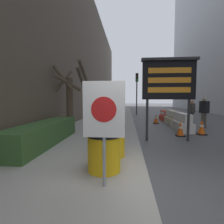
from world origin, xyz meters
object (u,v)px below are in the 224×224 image
Objects in this scene: traffic_cone_near at (180,129)px; traffic_cone_mid at (156,119)px; message_board at (169,80)px; pedestrian_worker at (192,110)px; traffic_light_near_curb at (137,85)px; traffic_cone_far at (202,127)px; jersey_barrier_red_striped at (165,116)px; jersey_barrier_white at (182,123)px; jersey_barrier_cream at (172,118)px; pedestrian_passerby at (204,110)px; warning_sign at (104,115)px; barrel_drum_middle at (112,141)px; traffic_light_far_side at (190,89)px; barrel_drum_foreground at (104,152)px.

traffic_cone_mid is (-0.45, 4.04, -0.00)m from traffic_cone_near.
message_board is 5.50m from pedestrian_worker.
message_board is 5.43m from traffic_cone_mid.
traffic_cone_mid is at bearing -80.51° from traffic_light_near_curb.
pedestrian_worker is (3.23, -6.41, -2.14)m from traffic_light_near_curb.
traffic_cone_far is at bearing -142.05° from pedestrian_worker.
message_board is at bearing -101.01° from jersey_barrier_red_striped.
traffic_light_near_curb is (-1.96, 8.70, 2.67)m from jersey_barrier_white.
jersey_barrier_cream is at bearing 90.00° from jersey_barrier_white.
traffic_cone_mid is at bearing 24.57° from pedestrian_passerby.
jersey_barrier_red_striped is 2.58× the size of traffic_cone_near.
traffic_cone_near is at bearing -95.04° from jersey_barrier_red_striped.
warning_sign is 1.16× the size of pedestrian_worker.
barrel_drum_middle reaches higher than traffic_cone_near.
message_board is 0.84× the size of traffic_light_far_side.
traffic_cone_near is at bearing -97.90° from jersey_barrier_cream.
barrel_drum_foreground reaches higher than jersey_barrier_cream.
warning_sign is 9.45m from jersey_barrier_cream.
traffic_light_near_curb is 1.10× the size of traffic_light_far_side.
warning_sign is 19.94m from traffic_light_far_side.
traffic_light_far_side reaches higher than jersey_barrier_red_striped.
traffic_cone_far is 0.45× the size of pedestrian_worker.
traffic_light_far_side is at bearing 69.69° from traffic_cone_near.
pedestrian_passerby is at bearing 50.58° from barrel_drum_middle.
barrel_drum_middle reaches higher than traffic_cone_mid.
traffic_cone_far is 0.40× the size of pedestrian_passerby.
warning_sign reaches higher than jersey_barrier_red_striped.
warning_sign reaches higher than jersey_barrier_white.
traffic_light_far_side is at bearing 31.57° from pedestrian_worker.
jersey_barrier_white is at bearing -70.35° from traffic_cone_mid.
traffic_cone_near is at bearing -156.17° from pedestrian_worker.
traffic_light_far_side is at bearing 65.18° from barrel_drum_middle.
traffic_light_far_side reaches higher than traffic_cone_far.
barrel_drum_foreground is 5.31m from traffic_cone_near.
traffic_light_far_side reaches higher than barrel_drum_foreground.
message_board reaches higher than barrel_drum_foreground.
traffic_light_near_curb reaches higher than jersey_barrier_red_striped.
jersey_barrier_cream is 1.06× the size of pedestrian_passerby.
barrel_drum_foreground is at bearing 111.93° from pedestrian_passerby.
traffic_light_near_curb is at bearing 102.70° from jersey_barrier_white.
warning_sign is (0.09, -0.69, 0.86)m from barrel_drum_foreground.
traffic_cone_mid is 10.89m from traffic_light_far_side.
barrel_drum_middle is 0.21× the size of traffic_light_far_side.
traffic_cone_near is 1.18m from traffic_cone_far.
traffic_light_far_side is 10.20m from pedestrian_worker.
traffic_light_near_curb reaches higher than pedestrian_worker.
barrel_drum_foreground is at bearing -113.81° from traffic_light_far_side.
pedestrian_passerby reaches higher than traffic_cone_mid.
jersey_barrier_cream reaches higher than jersey_barrier_red_striped.
traffic_cone_near is (2.90, 4.44, -0.23)m from barrel_drum_foreground.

